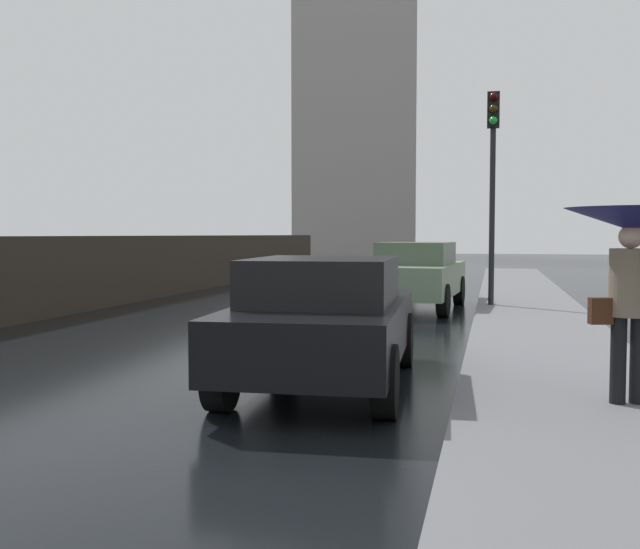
% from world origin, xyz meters
% --- Properties ---
extents(car_black_near_kerb, '(1.97, 4.09, 1.42)m').
position_xyz_m(car_black_near_kerb, '(2.55, 4.35, 0.74)').
color(car_black_near_kerb, black).
rests_on(car_black_near_kerb, ground).
extents(car_green_mid_road, '(1.97, 4.32, 1.50)m').
position_xyz_m(car_green_mid_road, '(2.69, 12.71, 0.79)').
color(car_green_mid_road, slate).
rests_on(car_green_mid_road, ground).
extents(pedestrian_with_umbrella_near, '(1.17, 1.17, 1.77)m').
position_xyz_m(pedestrian_with_umbrella_near, '(5.53, 3.63, 1.59)').
color(pedestrian_with_umbrella_near, black).
rests_on(pedestrian_with_umbrella_near, sidewalk_strip).
extents(traffic_light, '(0.26, 0.39, 4.58)m').
position_xyz_m(traffic_light, '(4.30, 12.70, 3.30)').
color(traffic_light, black).
rests_on(traffic_light, sidewalk_strip).
extents(distant_tower, '(10.16, 8.91, 32.63)m').
position_xyz_m(distant_tower, '(-6.35, 52.76, 14.04)').
color(distant_tower, '#9E9993').
rests_on(distant_tower, ground).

